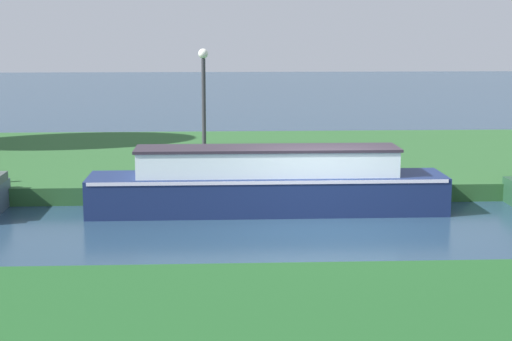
{
  "coord_description": "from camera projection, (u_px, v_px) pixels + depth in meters",
  "views": [
    {
      "loc": [
        -2.16,
        -15.66,
        3.84
      ],
      "look_at": [
        -1.3,
        1.2,
        0.9
      ],
      "focal_mm": 56.76,
      "sensor_mm": 36.0,
      "label": 1
    }
  ],
  "objects": [
    {
      "name": "riverbank_far",
      "position": [
        291.0,
        159.0,
        23.03
      ],
      "size": [
        72.0,
        10.0,
        0.4
      ],
      "primitive_type": "cube",
      "color": "#29582A",
      "rests_on": "ground_plane"
    },
    {
      "name": "navy_barge",
      "position": [
        267.0,
        184.0,
        17.2
      ],
      "size": [
        7.57,
        1.44,
        1.4
      ],
      "color": "navy",
      "rests_on": "ground_plane"
    },
    {
      "name": "ground_plane",
      "position": [
        324.0,
        224.0,
        16.18
      ],
      "size": [
        120.0,
        120.0,
        0.0
      ],
      "primitive_type": "plane",
      "color": "#213A50"
    },
    {
      "name": "lamp_post",
      "position": [
        204.0,
        95.0,
        19.7
      ],
      "size": [
        0.24,
        0.24,
        3.0
      ],
      "color": "#333338",
      "rests_on": "riverbank_far"
    }
  ]
}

